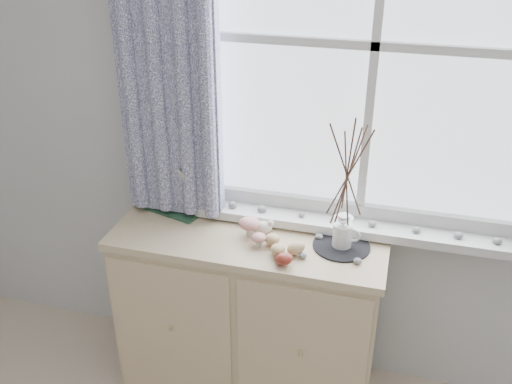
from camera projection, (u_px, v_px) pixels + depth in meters
The scene contains 8 objects.
sideboard at pixel (248, 314), 2.66m from camera, with size 1.20×0.45×0.85m.
botanical_book at pixel (164, 189), 2.58m from camera, with size 0.37×0.13×0.26m, color #21452E, non-canonical shape.
toadstool_cluster at pixel (252, 228), 2.43m from camera, with size 0.14×0.15×0.09m.
wooden_eggs at pixel (282, 249), 2.32m from camera, with size 0.17×0.18×0.08m.
songbird_figurine at pixel (262, 227), 2.47m from camera, with size 0.12×0.06×0.06m, color silver, non-canonical shape.
crocheted_doily at pixel (341, 246), 2.39m from camera, with size 0.24×0.24×0.01m, color black.
twig_pitcher at pixel (348, 171), 2.23m from camera, with size 0.23×0.23×0.62m.
sideboard_pebbles at pixel (318, 245), 2.38m from camera, with size 0.33×0.23×0.02m.
Camera 1 is at (0.44, -0.25, 2.17)m, focal length 40.00 mm.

